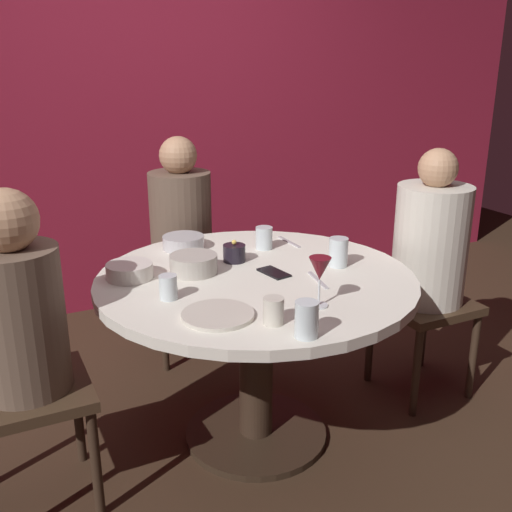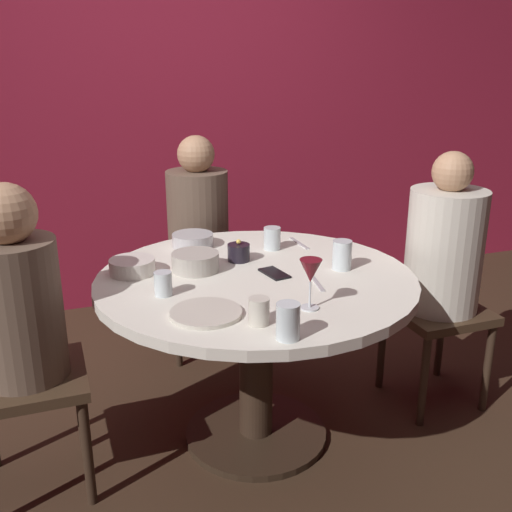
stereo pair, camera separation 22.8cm
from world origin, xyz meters
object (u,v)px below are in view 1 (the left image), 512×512
(candle_holder, at_px, (234,253))
(cup_by_left_diner, at_px, (338,252))
(cup_near_candle, at_px, (274,311))
(bowl_serving_large, at_px, (183,242))
(bowl_small_white, at_px, (194,264))
(seated_diner_back, at_px, (181,224))
(cup_by_right_diner, at_px, (307,319))
(seated_diner_left, at_px, (20,320))
(wine_glass, at_px, (320,271))
(dinner_plate, at_px, (218,315))
(cell_phone, at_px, (274,273))
(cup_center_front, at_px, (168,287))
(bowl_salad_center, at_px, (130,271))
(cup_far_edge, at_px, (264,238))
(seated_diner_right, at_px, (430,248))
(dining_table, at_px, (256,314))

(candle_holder, distance_m, cup_by_left_diner, 0.43)
(cup_near_candle, bearing_deg, bowl_serving_large, 89.62)
(bowl_small_white, bearing_deg, seated_diner_back, 74.53)
(cup_by_right_diner, bearing_deg, seated_diner_back, 86.11)
(candle_holder, bearing_deg, cup_near_candle, -102.61)
(seated_diner_left, relative_size, wine_glass, 6.62)
(dinner_plate, relative_size, cell_phone, 1.73)
(bowl_small_white, bearing_deg, cell_phone, -28.28)
(cup_center_front, bearing_deg, dinner_plate, -66.10)
(bowl_small_white, bearing_deg, bowl_serving_large, 77.64)
(dinner_plate, distance_m, bowl_salad_center, 0.51)
(seated_diner_back, xyz_separation_m, bowl_small_white, (-0.21, -0.75, 0.05))
(cup_far_edge, bearing_deg, cup_by_right_diner, -108.50)
(seated_diner_right, height_order, cup_near_candle, seated_diner_right)
(seated_diner_left, bearing_deg, seated_diner_back, 45.47)
(seated_diner_right, xyz_separation_m, candle_holder, (-0.89, 0.19, 0.05))
(candle_holder, xyz_separation_m, cup_by_left_diner, (0.36, -0.24, 0.02))
(cell_phone, bearing_deg, bowl_serving_large, -75.36)
(seated_diner_right, distance_m, cup_by_right_diner, 1.12)
(seated_diner_left, distance_m, cell_phone, 0.94)
(bowl_serving_large, xyz_separation_m, bowl_small_white, (-0.07, -0.32, 0.01))
(cup_by_right_diner, bearing_deg, dinner_plate, 126.38)
(dinner_plate, bearing_deg, seated_diner_back, 76.46)
(bowl_salad_center, distance_m, cup_far_edge, 0.64)
(seated_diner_left, bearing_deg, cup_center_front, -8.66)
(cup_near_candle, distance_m, cup_far_edge, 0.78)
(seated_diner_back, distance_m, cup_center_front, 1.03)
(cup_far_edge, bearing_deg, seated_diner_right, -22.50)
(bowl_small_white, height_order, cup_by_right_diner, cup_by_right_diner)
(seated_diner_back, relative_size, bowl_small_white, 6.24)
(dinner_plate, bearing_deg, bowl_salad_center, 109.02)
(seated_diner_back, xyz_separation_m, bowl_serving_large, (-0.14, -0.43, 0.04))
(dining_table, xyz_separation_m, bowl_small_white, (-0.21, 0.14, 0.20))
(dining_table, relative_size, cup_by_left_diner, 10.57)
(seated_diner_left, height_order, wine_glass, seated_diner_left)
(cup_by_left_diner, xyz_separation_m, cup_by_right_diner, (-0.45, -0.50, -0.00))
(dining_table, xyz_separation_m, cell_phone, (0.07, -0.01, 0.17))
(dinner_plate, xyz_separation_m, cup_near_candle, (0.14, -0.13, 0.04))
(dinner_plate, bearing_deg, seated_diner_right, 14.09)
(seated_diner_back, height_order, cell_phone, seated_diner_back)
(wine_glass, xyz_separation_m, bowl_small_white, (-0.27, 0.50, -0.09))
(dining_table, distance_m, cell_phone, 0.18)
(candle_holder, bearing_deg, wine_glass, -83.12)
(dinner_plate, relative_size, bowl_salad_center, 1.35)
(seated_diner_right, relative_size, cell_phone, 8.40)
(seated_diner_back, bearing_deg, cup_by_left_diner, 20.51)
(bowl_serving_large, bearing_deg, bowl_small_white, -102.36)
(seated_diner_back, xyz_separation_m, cup_center_front, (-0.38, -0.96, 0.06))
(dining_table, height_order, seated_diner_left, seated_diner_left)
(candle_holder, distance_m, cell_phone, 0.22)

